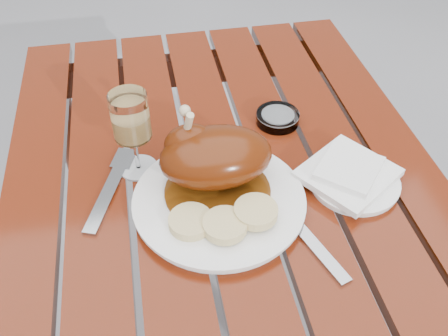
# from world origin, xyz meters

# --- Properties ---
(table) EXTENTS (0.80, 1.20, 0.75)m
(table) POSITION_xyz_m (0.00, 0.00, 0.38)
(table) COLOR maroon
(table) RESTS_ON ground
(dinner_plate) EXTENTS (0.33, 0.33, 0.02)m
(dinner_plate) POSITION_xyz_m (-0.02, -0.02, 0.76)
(dinner_plate) COLOR white
(dinner_plate) RESTS_ON table
(roast_duck) EXTENTS (0.20, 0.19, 0.14)m
(roast_duck) POSITION_xyz_m (-0.03, 0.03, 0.82)
(roast_duck) COLOR #562B09
(roast_duck) RESTS_ON dinner_plate
(bread_dumplings) EXTENTS (0.18, 0.09, 0.02)m
(bread_dumplings) POSITION_xyz_m (-0.03, -0.08, 0.78)
(bread_dumplings) COLOR #D1BD80
(bread_dumplings) RESTS_ON dinner_plate
(wine_glass) EXTENTS (0.09, 0.09, 0.17)m
(wine_glass) POSITION_xyz_m (-0.15, 0.10, 0.83)
(wine_glass) COLOR tan
(wine_glass) RESTS_ON table
(side_plate) EXTENTS (0.17, 0.17, 0.01)m
(side_plate) POSITION_xyz_m (0.23, -0.02, 0.76)
(side_plate) COLOR white
(side_plate) RESTS_ON table
(napkin) EXTENTS (0.20, 0.20, 0.01)m
(napkin) POSITION_xyz_m (0.22, -0.01, 0.77)
(napkin) COLOR white
(napkin) RESTS_ON side_plate
(ashtray) EXTENTS (0.12, 0.12, 0.02)m
(ashtray) POSITION_xyz_m (0.14, 0.19, 0.76)
(ashtray) COLOR #B2B7BC
(ashtray) RESTS_ON table
(fork) EXTENTS (0.09, 0.19, 0.01)m
(fork) POSITION_xyz_m (-0.21, 0.04, 0.75)
(fork) COLOR gray
(fork) RESTS_ON table
(knife) EXTENTS (0.09, 0.21, 0.01)m
(knife) POSITION_xyz_m (0.10, -0.11, 0.75)
(knife) COLOR gray
(knife) RESTS_ON table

